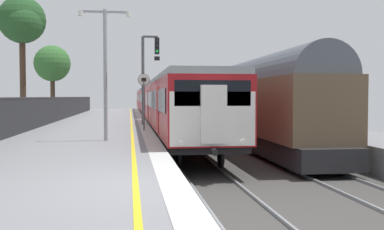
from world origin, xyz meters
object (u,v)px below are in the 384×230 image
object	(u,v)px
signal_gantry	(147,70)
background_tree_right	(23,22)
speed_limit_sign	(144,95)
freight_train_adjacent_track	(210,99)
commuter_train_at_platform	(156,101)
platform_lamp_mid	(105,62)
background_tree_left	(53,65)

from	to	relation	value
signal_gantry	background_tree_right	xyz separation A→B (m)	(-7.76, 2.52, 3.06)
signal_gantry	speed_limit_sign	world-z (taller)	signal_gantry
freight_train_adjacent_track	background_tree_right	world-z (taller)	background_tree_right
commuter_train_at_platform	freight_train_adjacent_track	bearing A→B (deg)	-62.23
commuter_train_at_platform	platform_lamp_mid	size ratio (longest dim) A/B	12.19
signal_gantry	background_tree_left	size ratio (longest dim) A/B	0.81
background_tree_right	platform_lamp_mid	bearing A→B (deg)	-64.70
platform_lamp_mid	background_tree_right	size ratio (longest dim) A/B	0.63
background_tree_left	background_tree_right	bearing A→B (deg)	-87.64
freight_train_adjacent_track	speed_limit_sign	world-z (taller)	freight_train_adjacent_track
speed_limit_sign	background_tree_left	bearing A→B (deg)	109.60
commuter_train_at_platform	signal_gantry	xyz separation A→B (m)	(-1.49, -16.88, 2.08)
freight_train_adjacent_track	speed_limit_sign	size ratio (longest dim) A/B	16.18
background_tree_left	platform_lamp_mid	bearing A→B (deg)	-76.89
commuter_train_at_platform	background_tree_right	size ratio (longest dim) A/B	7.64
signal_gantry	background_tree_right	world-z (taller)	background_tree_right
signal_gantry	background_tree_left	distance (m)	19.72
commuter_train_at_platform	platform_lamp_mid	world-z (taller)	platform_lamp_mid
freight_train_adjacent_track	signal_gantry	bearing A→B (deg)	-120.62
freight_train_adjacent_track	background_tree_left	size ratio (longest dim) A/B	6.93
speed_limit_sign	background_tree_right	world-z (taller)	background_tree_right
freight_train_adjacent_track	signal_gantry	distance (m)	10.94
commuter_train_at_platform	signal_gantry	bearing A→B (deg)	-95.03
commuter_train_at_platform	background_tree_left	distance (m)	10.52
commuter_train_at_platform	signal_gantry	world-z (taller)	signal_gantry
freight_train_adjacent_track	platform_lamp_mid	distance (m)	20.44
commuter_train_at_platform	platform_lamp_mid	bearing A→B (deg)	-97.46
signal_gantry	background_tree_left	bearing A→B (deg)	115.24
freight_train_adjacent_track	speed_limit_sign	xyz separation A→B (m)	(-5.85, -14.03, 0.31)
platform_lamp_mid	freight_train_adjacent_track	bearing A→B (deg)	68.47
signal_gantry	background_tree_right	distance (m)	8.71
signal_gantry	background_tree_left	xyz separation A→B (m)	(-8.39, 17.79, 1.44)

